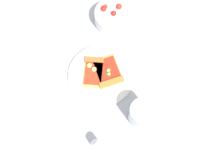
{
  "coord_description": "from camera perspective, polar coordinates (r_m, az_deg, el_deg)",
  "views": [
    {
      "loc": [
        -0.3,
        -0.12,
        0.82
      ],
      "look_at": [
        -0.04,
        -0.08,
        0.03
      ],
      "focal_mm": 37.4,
      "sensor_mm": 36.0,
      "label": 1
    }
  ],
  "objects": [
    {
      "name": "soda_glass",
      "position": [
        0.8,
        7.01,
        -7.24
      ],
      "size": [
        0.08,
        0.08,
        0.11
      ],
      "color": "silver",
      "rests_on": "ground_plane"
    },
    {
      "name": "plate",
      "position": [
        0.88,
        -2.59,
        2.43
      ],
      "size": [
        0.25,
        0.25,
        0.01
      ],
      "primitive_type": "cylinder",
      "color": "white",
      "rests_on": "ground_plane"
    },
    {
      "name": "pizza_slice_near",
      "position": [
        0.87,
        -4.64,
        3.55
      ],
      "size": [
        0.12,
        0.08,
        0.03
      ],
      "color": "#E5B256",
      "rests_on": "plate"
    },
    {
      "name": "pepper_shaker",
      "position": [
        0.8,
        -3.99,
        -14.61
      ],
      "size": [
        0.03,
        0.03,
        0.07
      ],
      "color": "silver",
      "rests_on": "ground_plane"
    },
    {
      "name": "pizza_slice_far",
      "position": [
        0.86,
        -0.88,
        2.57
      ],
      "size": [
        0.15,
        0.14,
        0.02
      ],
      "color": "gold",
      "rests_on": "plate"
    },
    {
      "name": "ground_plane",
      "position": [
        0.89,
        -4.4,
        2.35
      ],
      "size": [
        2.4,
        2.4,
        0.0
      ],
      "primitive_type": "plane",
      "color": "#B2B7BC",
      "rests_on": "ground"
    },
    {
      "name": "salad_bowl",
      "position": [
        0.96,
        -0.23,
        16.11
      ],
      "size": [
        0.13,
        0.13,
        0.08
      ],
      "color": "white",
      "rests_on": "ground_plane"
    }
  ]
}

